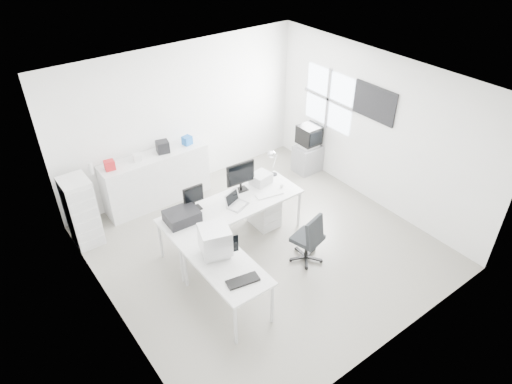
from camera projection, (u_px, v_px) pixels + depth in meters
floor at (263, 247)px, 7.62m from camera, size 5.00×5.00×0.01m
ceiling at (265, 87)px, 6.04m from camera, size 5.00×5.00×0.01m
back_wall at (182, 118)px, 8.49m from camera, size 5.00×0.02×2.80m
left_wall at (103, 241)px, 5.60m from camera, size 0.02×5.00×2.80m
right_wall at (376, 131)px, 8.07m from camera, size 0.02×5.00×2.80m
window at (328, 99)px, 8.74m from camera, size 0.02×1.20×1.10m
wall_picture at (374, 103)px, 7.83m from camera, size 0.04×0.90×0.60m
main_desk at (233, 223)px, 7.55m from camera, size 2.40×0.80×0.75m
side_desk at (227, 284)px, 6.41m from camera, size 0.70×1.40×0.75m
drawer_pedestal at (264, 210)px, 7.97m from camera, size 0.40×0.50×0.60m
inkjet_printer at (182, 216)px, 6.94m from camera, size 0.52×0.41×0.18m
lcd_monitor_small at (194, 198)px, 7.12m from camera, size 0.34×0.21×0.42m
lcd_monitor_large at (241, 177)px, 7.53m from camera, size 0.52×0.25×0.53m
laptop at (238, 200)px, 7.23m from camera, size 0.48×0.48×0.25m
white_keyboard at (269, 194)px, 7.56m from camera, size 0.48×0.23×0.02m
white_mouse at (282, 186)px, 7.73m from camera, size 0.07×0.07×0.07m
laser_printer at (261, 179)px, 7.80m from camera, size 0.37×0.33×0.19m
desk_lamp at (274, 162)px, 7.93m from camera, size 0.22×0.22×0.53m
crt_monitor at (215, 241)px, 6.22m from camera, size 0.53×0.53×0.49m
black_keyboard at (243, 281)px, 5.92m from camera, size 0.46×0.25×0.03m
office_chair at (308, 236)px, 7.12m from camera, size 0.67×0.67×0.95m
tv_cabinet at (307, 158)px, 9.48m from camera, size 0.52×0.43×0.57m
crt_tv at (309, 137)px, 9.19m from camera, size 0.50×0.48×0.45m
sideboard at (157, 179)px, 8.44m from camera, size 1.99×0.50×0.99m
clutter_box_a at (110, 165)px, 7.72m from camera, size 0.18×0.17×0.17m
clutter_box_b at (137, 157)px, 7.98m from camera, size 0.15×0.13×0.13m
clutter_box_c at (163, 147)px, 8.20m from camera, size 0.26×0.24×0.22m
clutter_box_d at (187, 140)px, 8.46m from camera, size 0.19×0.17×0.16m
clutter_bottle at (91, 168)px, 7.58m from camera, size 0.07×0.07×0.22m
filing_cabinet at (81, 212)px, 7.41m from camera, size 0.43×0.51×1.23m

